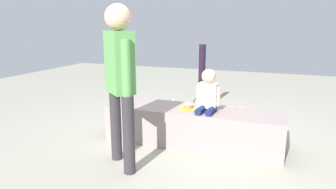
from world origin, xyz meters
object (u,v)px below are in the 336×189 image
gift_bag (235,122)px  water_bottle_far_side (174,106)px  adult_standing (120,72)px  handbag_black_leather (200,111)px  child_seated (208,93)px  water_bottle_near_gift (151,110)px  cake_plate (188,108)px  cake_box_white (222,120)px

gift_bag → water_bottle_far_side: 1.30m
adult_standing → water_bottle_far_side: size_ratio=7.63×
adult_standing → handbag_black_leather: 2.01m
child_seated → water_bottle_far_side: (-0.85, 1.23, -0.55)m
child_seated → gift_bag: 0.77m
handbag_black_leather → water_bottle_near_gift: bearing=-165.9°
cake_plate → handbag_black_leather: (-0.12, 1.02, -0.34)m
adult_standing → water_bottle_near_gift: adult_standing is taller
child_seated → cake_box_white: (0.01, 0.90, -0.59)m
cake_plate → water_bottle_far_side: (-0.63, 1.25, -0.36)m
adult_standing → cake_box_white: bearing=67.7°
adult_standing → cake_box_white: adult_standing is taller
water_bottle_near_gift → handbag_black_leather: (0.74, 0.19, 0.01)m
child_seated → cake_plate: child_seated is taller
cake_box_white → handbag_black_leather: 0.38m
cake_plate → gift_bag: bearing=49.7°
child_seated → gift_bag: bearing=65.5°
adult_standing → cake_plate: size_ratio=7.10×
cake_box_white → handbag_black_leather: size_ratio=0.94×
cake_plate → adult_standing: bearing=-120.5°
child_seated → adult_standing: 1.08m
gift_bag → water_bottle_far_side: bearing=148.1°
water_bottle_near_gift → gift_bag: bearing=-11.7°
water_bottle_near_gift → adult_standing: bearing=-75.9°
cake_box_white → handbag_black_leather: bearing=162.6°
child_seated → water_bottle_far_side: size_ratio=2.32×
water_bottle_far_side → cake_box_white: water_bottle_far_side is taller
child_seated → water_bottle_far_side: child_seated is taller
adult_standing → gift_bag: 1.81m
gift_bag → child_seated: bearing=-114.5°
cake_box_white → child_seated: bearing=-90.8°
gift_bag → water_bottle_near_gift: (-1.33, 0.28, -0.06)m
handbag_black_leather → water_bottle_far_side: bearing=156.3°
cake_plate → gift_bag: cake_plate is taller
gift_bag → water_bottle_near_gift: bearing=168.3°
adult_standing → cake_plate: 1.03m
adult_standing → gift_bag: bearing=55.1°
child_seated → water_bottle_far_side: bearing=124.7°
adult_standing → gift_bag: (0.93, 1.33, -0.80)m
child_seated → handbag_black_leather: child_seated is taller
adult_standing → gift_bag: size_ratio=4.27×
child_seated → water_bottle_near_gift: bearing=142.8°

